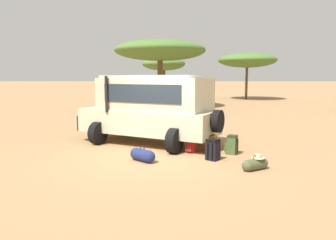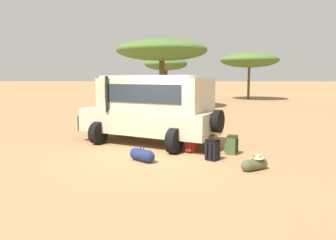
{
  "view_description": "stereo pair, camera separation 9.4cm",
  "coord_description": "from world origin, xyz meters",
  "px_view_note": "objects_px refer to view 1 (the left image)",
  "views": [
    {
      "loc": [
        0.55,
        -9.52,
        2.39
      ],
      "look_at": [
        0.34,
        0.95,
        1.0
      ],
      "focal_mm": 35.0,
      "sensor_mm": 36.0,
      "label": 1
    },
    {
      "loc": [
        0.65,
        -9.52,
        2.39
      ],
      "look_at": [
        0.34,
        0.95,
        1.0
      ],
      "focal_mm": 35.0,
      "sensor_mm": 36.0,
      "label": 2
    }
  ],
  "objects_px": {
    "duffel_bag_low_black_case": "(255,164)",
    "duffel_bag_soft_canvas": "(143,155)",
    "safari_vehicle": "(151,108)",
    "backpack_near_rear_wheel": "(232,145)",
    "backpack_outermost": "(210,144)",
    "acacia_tree_left_mid": "(160,51)",
    "acacia_tree_far_left": "(164,64)",
    "acacia_tree_centre_back": "(247,60)",
    "backpack_cluster_center": "(192,143)",
    "backpack_beside_front_wheel": "(213,150)"
  },
  "relations": [
    {
      "from": "duffel_bag_low_black_case",
      "to": "duffel_bag_soft_canvas",
      "type": "height_order",
      "value": "duffel_bag_soft_canvas"
    },
    {
      "from": "safari_vehicle",
      "to": "backpack_near_rear_wheel",
      "type": "relative_size",
      "value": 9.03
    },
    {
      "from": "backpack_outermost",
      "to": "acacia_tree_left_mid",
      "type": "height_order",
      "value": "acacia_tree_left_mid"
    },
    {
      "from": "backpack_near_rear_wheel",
      "to": "duffel_bag_soft_canvas",
      "type": "bearing_deg",
      "value": -160.93
    },
    {
      "from": "acacia_tree_far_left",
      "to": "acacia_tree_centre_back",
      "type": "height_order",
      "value": "acacia_tree_centre_back"
    },
    {
      "from": "safari_vehicle",
      "to": "backpack_outermost",
      "type": "height_order",
      "value": "safari_vehicle"
    },
    {
      "from": "backpack_near_rear_wheel",
      "to": "acacia_tree_far_left",
      "type": "xyz_separation_m",
      "value": [
        -3.04,
        27.84,
        3.52
      ]
    },
    {
      "from": "duffel_bag_low_black_case",
      "to": "acacia_tree_centre_back",
      "type": "distance_m",
      "value": 27.46
    },
    {
      "from": "acacia_tree_centre_back",
      "to": "backpack_near_rear_wheel",
      "type": "bearing_deg",
      "value": -103.11
    },
    {
      "from": "backpack_cluster_center",
      "to": "acacia_tree_left_mid",
      "type": "xyz_separation_m",
      "value": [
        -1.69,
        15.55,
        4.08
      ]
    },
    {
      "from": "backpack_near_rear_wheel",
      "to": "acacia_tree_far_left",
      "type": "height_order",
      "value": "acacia_tree_far_left"
    },
    {
      "from": "backpack_outermost",
      "to": "acacia_tree_far_left",
      "type": "bearing_deg",
      "value": 95.0
    },
    {
      "from": "duffel_bag_soft_canvas",
      "to": "acacia_tree_far_left",
      "type": "relative_size",
      "value": 0.15
    },
    {
      "from": "backpack_beside_front_wheel",
      "to": "acacia_tree_left_mid",
      "type": "distance_m",
      "value": 17.16
    },
    {
      "from": "backpack_near_rear_wheel",
      "to": "duffel_bag_soft_canvas",
      "type": "height_order",
      "value": "backpack_near_rear_wheel"
    },
    {
      "from": "backpack_near_rear_wheel",
      "to": "acacia_tree_centre_back",
      "type": "distance_m",
      "value": 25.82
    },
    {
      "from": "safari_vehicle",
      "to": "acacia_tree_far_left",
      "type": "height_order",
      "value": "acacia_tree_far_left"
    },
    {
      "from": "backpack_beside_front_wheel",
      "to": "acacia_tree_far_left",
      "type": "bearing_deg",
      "value": 94.74
    },
    {
      "from": "safari_vehicle",
      "to": "backpack_cluster_center",
      "type": "bearing_deg",
      "value": -43.85
    },
    {
      "from": "backpack_cluster_center",
      "to": "duffel_bag_soft_canvas",
      "type": "bearing_deg",
      "value": -141.68
    },
    {
      "from": "backpack_cluster_center",
      "to": "safari_vehicle",
      "type": "bearing_deg",
      "value": 136.15
    },
    {
      "from": "backpack_beside_front_wheel",
      "to": "acacia_tree_centre_back",
      "type": "relative_size",
      "value": 0.09
    },
    {
      "from": "safari_vehicle",
      "to": "duffel_bag_soft_canvas",
      "type": "distance_m",
      "value": 2.72
    },
    {
      "from": "backpack_beside_front_wheel",
      "to": "acacia_tree_centre_back",
      "type": "height_order",
      "value": "acacia_tree_centre_back"
    },
    {
      "from": "acacia_tree_far_left",
      "to": "acacia_tree_left_mid",
      "type": "xyz_separation_m",
      "value": [
        0.12,
        -12.07,
        0.57
      ]
    },
    {
      "from": "safari_vehicle",
      "to": "acacia_tree_centre_back",
      "type": "distance_m",
      "value": 24.95
    },
    {
      "from": "acacia_tree_left_mid",
      "to": "duffel_bag_soft_canvas",
      "type": "bearing_deg",
      "value": -89.21
    },
    {
      "from": "backpack_beside_front_wheel",
      "to": "duffel_bag_low_black_case",
      "type": "bearing_deg",
      "value": -45.35
    },
    {
      "from": "backpack_beside_front_wheel",
      "to": "acacia_tree_centre_back",
      "type": "bearing_deg",
      "value": 75.84
    },
    {
      "from": "safari_vehicle",
      "to": "acacia_tree_far_left",
      "type": "bearing_deg",
      "value": 90.93
    },
    {
      "from": "safari_vehicle",
      "to": "backpack_near_rear_wheel",
      "type": "xyz_separation_m",
      "value": [
        2.61,
        -1.55,
        -1.01
      ]
    },
    {
      "from": "backpack_cluster_center",
      "to": "backpack_outermost",
      "type": "height_order",
      "value": "backpack_cluster_center"
    },
    {
      "from": "backpack_near_rear_wheel",
      "to": "acacia_tree_centre_back",
      "type": "height_order",
      "value": "acacia_tree_centre_back"
    },
    {
      "from": "backpack_beside_front_wheel",
      "to": "acacia_tree_far_left",
      "type": "xyz_separation_m",
      "value": [
        -2.37,
        28.59,
        3.51
      ]
    },
    {
      "from": "backpack_cluster_center",
      "to": "duffel_bag_soft_canvas",
      "type": "distance_m",
      "value": 1.86
    },
    {
      "from": "backpack_beside_front_wheel",
      "to": "backpack_outermost",
      "type": "xyz_separation_m",
      "value": [
        0.04,
        1.04,
        -0.04
      ]
    },
    {
      "from": "safari_vehicle",
      "to": "duffel_bag_low_black_case",
      "type": "distance_m",
      "value": 4.54
    },
    {
      "from": "backpack_cluster_center",
      "to": "acacia_tree_far_left",
      "type": "distance_m",
      "value": 27.9
    },
    {
      "from": "backpack_beside_front_wheel",
      "to": "duffel_bag_soft_canvas",
      "type": "distance_m",
      "value": 2.03
    },
    {
      "from": "duffel_bag_low_black_case",
      "to": "backpack_beside_front_wheel",
      "type": "bearing_deg",
      "value": 134.65
    },
    {
      "from": "backpack_cluster_center",
      "to": "duffel_bag_soft_canvas",
      "type": "relative_size",
      "value": 0.82
    },
    {
      "from": "backpack_cluster_center",
      "to": "duffel_bag_low_black_case",
      "type": "relative_size",
      "value": 0.84
    },
    {
      "from": "acacia_tree_far_left",
      "to": "acacia_tree_centre_back",
      "type": "distance_m",
      "value": 9.32
    },
    {
      "from": "duffel_bag_low_black_case",
      "to": "duffel_bag_soft_canvas",
      "type": "relative_size",
      "value": 0.98
    },
    {
      "from": "safari_vehicle",
      "to": "backpack_outermost",
      "type": "relative_size",
      "value": 9.93
    },
    {
      "from": "backpack_near_rear_wheel",
      "to": "duffel_bag_low_black_case",
      "type": "xyz_separation_m",
      "value": [
        0.3,
        -1.74,
        -0.13
      ]
    },
    {
      "from": "backpack_cluster_center",
      "to": "acacia_tree_centre_back",
      "type": "height_order",
      "value": "acacia_tree_centre_back"
    },
    {
      "from": "safari_vehicle",
      "to": "acacia_tree_left_mid",
      "type": "relative_size",
      "value": 0.72
    },
    {
      "from": "backpack_near_rear_wheel",
      "to": "duffel_bag_low_black_case",
      "type": "bearing_deg",
      "value": -80.12
    },
    {
      "from": "backpack_cluster_center",
      "to": "acacia_tree_centre_back",
      "type": "distance_m",
      "value": 25.91
    }
  ]
}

